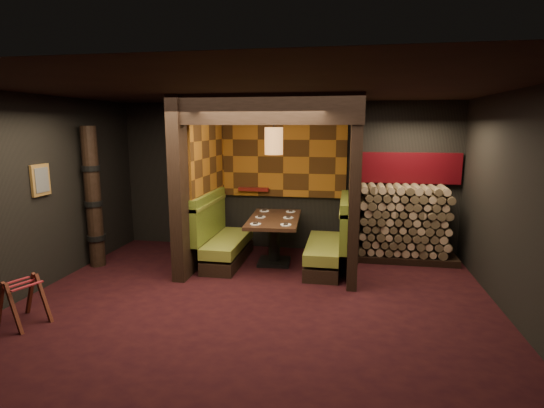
{
  "coord_description": "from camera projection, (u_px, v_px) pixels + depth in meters",
  "views": [
    {
      "loc": [
        1.17,
        -5.35,
        2.39
      ],
      "look_at": [
        0.0,
        1.3,
        1.15
      ],
      "focal_mm": 28.0,
      "sensor_mm": 36.0,
      "label": 1
    }
  ],
  "objects": [
    {
      "name": "framed_picture",
      "position": [
        41.0,
        180.0,
        6.17
      ],
      "size": [
        0.05,
        0.36,
        0.46
      ],
      "color": "olive",
      "rests_on": "wall_left"
    },
    {
      "name": "dining_table",
      "position": [
        274.0,
        231.0,
        7.4
      ],
      "size": [
        0.94,
        1.61,
        0.83
      ],
      "color": "black",
      "rests_on": "floor"
    },
    {
      "name": "wall_back",
      "position": [
        285.0,
        177.0,
        8.23
      ],
      "size": [
        6.5,
        0.02,
        2.85
      ],
      "primitive_type": "cube",
      "color": "black",
      "rests_on": "ground"
    },
    {
      "name": "header_beam",
      "position": [
        263.0,
        109.0,
        6.02
      ],
      "size": [
        2.85,
        0.18,
        0.44
      ],
      "primitive_type": "cube",
      "color": "black",
      "rests_on": "partition_left"
    },
    {
      "name": "lacquer_shelf",
      "position": [
        254.0,
        189.0,
        8.27
      ],
      "size": [
        0.6,
        0.12,
        0.07
      ],
      "primitive_type": "cube",
      "color": "maroon",
      "rests_on": "wall_back"
    },
    {
      "name": "mosaic_header",
      "position": [
        408.0,
        168.0,
        7.73
      ],
      "size": [
        1.83,
        0.1,
        0.56
      ],
      "primitive_type": "cube",
      "color": "maroon",
      "rests_on": "wall_back"
    },
    {
      "name": "booth_bench_left",
      "position": [
        222.0,
        240.0,
        7.51
      ],
      "size": [
        0.68,
        1.6,
        1.14
      ],
      "color": "black",
      "rests_on": "floor"
    },
    {
      "name": "wall_front",
      "position": [
        169.0,
        270.0,
        2.89
      ],
      "size": [
        6.5,
        0.02,
        2.85
      ],
      "primitive_type": "cube",
      "color": "black",
      "rests_on": "ground"
    },
    {
      "name": "totem_column",
      "position": [
        93.0,
        198.0,
        7.19
      ],
      "size": [
        0.31,
        0.31,
        2.4
      ],
      "color": "black",
      "rests_on": "floor"
    },
    {
      "name": "partition_left",
      "position": [
        199.0,
        183.0,
        7.39
      ],
      "size": [
        0.2,
        2.2,
        2.85
      ],
      "primitive_type": "cube",
      "color": "black",
      "rests_on": "floor"
    },
    {
      "name": "bay_front_post",
      "position": [
        359.0,
        184.0,
        7.22
      ],
      "size": [
        0.08,
        0.08,
        2.85
      ],
      "primitive_type": "cube",
      "color": "black",
      "rests_on": "floor"
    },
    {
      "name": "booth_bench_right",
      "position": [
        330.0,
        245.0,
        7.18
      ],
      "size": [
        0.68,
        1.6,
        1.14
      ],
      "color": "black",
      "rests_on": "floor"
    },
    {
      "name": "wall_right",
      "position": [
        524.0,
        209.0,
        5.0
      ],
      "size": [
        0.02,
        5.5,
        2.85
      ],
      "primitive_type": "cube",
      "color": "black",
      "rests_on": "ground"
    },
    {
      "name": "ceiling",
      "position": [
        254.0,
        88.0,
        5.3
      ],
      "size": [
        6.5,
        5.5,
        0.02
      ],
      "primitive_type": "cube",
      "color": "black",
      "rests_on": "ground"
    },
    {
      "name": "firewood_stack",
      "position": [
        408.0,
        223.0,
        7.58
      ],
      "size": [
        1.73,
        0.7,
        1.36
      ],
      "color": "black",
      "rests_on": "floor"
    },
    {
      "name": "place_settings",
      "position": [
        274.0,
        217.0,
        7.36
      ],
      "size": [
        0.73,
        1.28,
        0.03
      ],
      "color": "white",
      "rests_on": "dining_table"
    },
    {
      "name": "partition_right",
      "position": [
        354.0,
        186.0,
        6.98
      ],
      "size": [
        0.15,
        2.1,
        2.85
      ],
      "primitive_type": "cube",
      "color": "black",
      "rests_on": "floor"
    },
    {
      "name": "floor",
      "position": [
        256.0,
        304.0,
        5.82
      ],
      "size": [
        6.5,
        5.5,
        0.02
      ],
      "primitive_type": "cube",
      "color": "black",
      "rests_on": "ground"
    },
    {
      "name": "tapa_side_panel",
      "position": [
        208.0,
        157.0,
        7.46
      ],
      "size": [
        0.04,
        1.85,
        1.45
      ],
      "primitive_type": "cube",
      "color": "#915214",
      "rests_on": "partition_left"
    },
    {
      "name": "tapa_back_panel",
      "position": [
        283.0,
        157.0,
        8.12
      ],
      "size": [
        2.4,
        0.06,
        1.55
      ],
      "primitive_type": "cube",
      "color": "#915214",
      "rests_on": "wall_back"
    },
    {
      "name": "pendant_lamp",
      "position": [
        274.0,
        141.0,
        7.07
      ],
      "size": [
        0.31,
        0.31,
        0.93
      ],
      "color": "#A96D37",
      "rests_on": "ceiling"
    },
    {
      "name": "luggage_rack",
      "position": [
        22.0,
        299.0,
        5.18
      ],
      "size": [
        0.68,
        0.58,
        0.63
      ],
      "color": "#481B10",
      "rests_on": "floor"
    },
    {
      "name": "wall_left",
      "position": [
        34.0,
        194.0,
        6.12
      ],
      "size": [
        0.02,
        5.5,
        2.85
      ],
      "primitive_type": "cube",
      "color": "black",
      "rests_on": "ground"
    }
  ]
}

